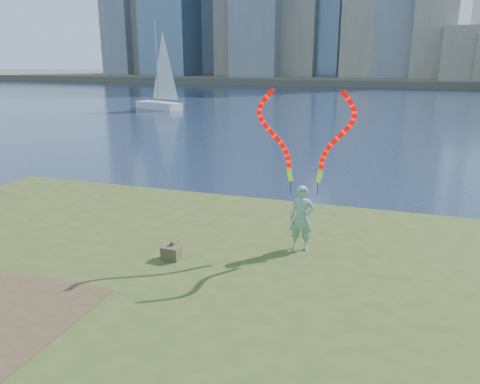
% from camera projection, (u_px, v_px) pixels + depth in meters
% --- Properties ---
extents(ground, '(320.00, 320.00, 0.00)m').
position_uv_depth(ground, '(184.00, 292.00, 10.38)').
color(ground, '#19263F').
rests_on(ground, ground).
extents(grassy_knoll, '(20.00, 18.00, 0.80)m').
position_uv_depth(grassy_knoll, '(127.00, 335.00, 8.19)').
color(grassy_knoll, '#3A4A1A').
rests_on(grassy_knoll, ground).
extents(far_shore, '(320.00, 40.00, 1.20)m').
position_uv_depth(far_shore, '(379.00, 79.00, 96.74)').
color(far_shore, '#504B3B').
rests_on(far_shore, ground).
extents(woman_with_ribbons, '(1.99, 0.43, 3.89)m').
position_uv_depth(woman_with_ribbons, '(303.00, 188.00, 10.31)').
color(woman_with_ribbons, '#176639').
rests_on(woman_with_ribbons, grassy_knoll).
extents(canvas_bag, '(0.41, 0.46, 0.37)m').
position_uv_depth(canvas_bag, '(171.00, 252.00, 10.13)').
color(canvas_bag, '#4A4326').
rests_on(canvas_bag, grassy_knoll).
extents(sailboat, '(5.54, 3.61, 8.53)m').
position_uv_depth(sailboat, '(160.00, 94.00, 46.15)').
color(sailboat, silver).
rests_on(sailboat, ground).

